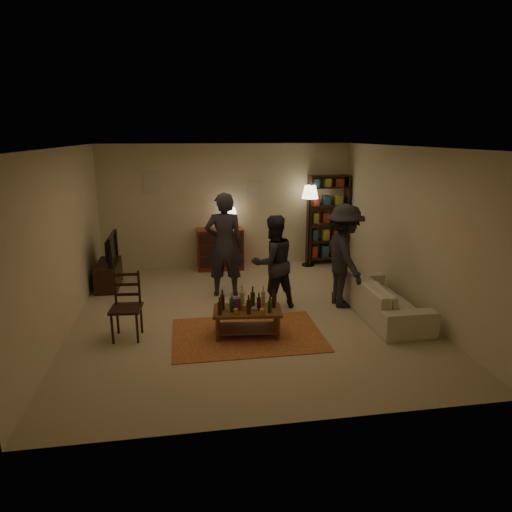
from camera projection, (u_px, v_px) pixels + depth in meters
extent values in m
plane|color=#C6B793|center=(247.00, 314.00, 7.56)|extent=(6.00, 6.00, 0.00)
plane|color=beige|center=(227.00, 206.00, 10.08)|extent=(5.50, 0.00, 5.50)
plane|color=beige|center=(64.00, 241.00, 6.79)|extent=(0.00, 6.00, 6.00)
plane|color=beige|center=(408.00, 229.00, 7.64)|extent=(0.00, 6.00, 6.00)
plane|color=beige|center=(290.00, 301.00, 4.35)|extent=(5.50, 0.00, 5.50)
plane|color=white|center=(246.00, 147.00, 6.87)|extent=(6.00, 6.00, 0.00)
cube|color=beige|center=(152.00, 182.00, 9.67)|extent=(0.35, 0.03, 0.45)
cube|color=beige|center=(254.00, 190.00, 10.06)|extent=(0.30, 0.03, 0.40)
cube|color=#9A3221|center=(247.00, 335.00, 6.77)|extent=(2.20, 1.50, 0.01)
cube|color=brown|center=(247.00, 311.00, 6.68)|extent=(1.04, 0.64, 0.04)
cube|color=brown|center=(247.00, 328.00, 6.75)|extent=(0.93, 0.53, 0.02)
cylinder|color=brown|center=(217.00, 330.00, 6.50)|extent=(0.05, 0.05, 0.37)
cylinder|color=brown|center=(278.00, 329.00, 6.55)|extent=(0.05, 0.05, 0.37)
cylinder|color=brown|center=(218.00, 319.00, 6.91)|extent=(0.05, 0.05, 0.37)
cylinder|color=brown|center=(275.00, 317.00, 6.95)|extent=(0.05, 0.05, 0.37)
cylinder|color=#BD752B|center=(220.00, 307.00, 6.63)|extent=(0.07, 0.07, 0.10)
cylinder|color=#BD752B|center=(236.00, 312.00, 6.46)|extent=(0.07, 0.07, 0.09)
cylinder|color=#BD752B|center=(251.00, 301.00, 6.85)|extent=(0.07, 0.07, 0.11)
cylinder|color=#BD752B|center=(262.00, 312.00, 6.46)|extent=(0.07, 0.07, 0.09)
cylinder|color=#BD752B|center=(273.00, 301.00, 6.88)|extent=(0.07, 0.07, 0.10)
cylinder|color=#BD752B|center=(244.00, 307.00, 6.64)|extent=(0.06, 0.06, 0.08)
cube|color=#662C7B|center=(235.00, 303.00, 6.66)|extent=(0.15, 0.12, 0.18)
cylinder|color=gray|center=(256.00, 309.00, 6.65)|extent=(0.12, 0.12, 0.03)
cube|color=black|center=(126.00, 309.00, 6.56)|extent=(0.46, 0.46, 0.04)
cylinder|color=black|center=(112.00, 329.00, 6.44)|extent=(0.04, 0.04, 0.45)
cylinder|color=black|center=(137.00, 328.00, 6.46)|extent=(0.04, 0.04, 0.45)
cylinder|color=black|center=(118.00, 319.00, 6.77)|extent=(0.04, 0.04, 0.45)
cylinder|color=black|center=(141.00, 319.00, 6.80)|extent=(0.04, 0.04, 0.45)
cube|color=black|center=(127.00, 287.00, 6.65)|extent=(0.35, 0.06, 0.51)
cube|color=black|center=(109.00, 275.00, 8.84)|extent=(0.40, 1.00, 0.50)
imported|color=black|center=(107.00, 248.00, 8.70)|extent=(0.13, 0.97, 0.56)
cube|color=maroon|center=(220.00, 249.00, 10.01)|extent=(1.00, 0.48, 0.90)
cube|color=black|center=(221.00, 262.00, 9.83)|extent=(0.92, 0.02, 0.22)
cube|color=black|center=(221.00, 250.00, 9.76)|extent=(0.92, 0.02, 0.22)
cube|color=black|center=(221.00, 239.00, 9.70)|extent=(0.92, 0.02, 0.22)
cylinder|color=black|center=(231.00, 228.00, 9.93)|extent=(0.12, 0.12, 0.04)
cylinder|color=black|center=(231.00, 222.00, 9.89)|extent=(0.02, 0.02, 0.22)
cone|color=#FFE5B2|center=(231.00, 212.00, 9.84)|extent=(0.26, 0.26, 0.20)
cube|color=black|center=(309.00, 221.00, 10.24)|extent=(0.04, 0.34, 2.00)
cube|color=black|center=(346.00, 220.00, 10.37)|extent=(0.04, 0.34, 2.00)
cube|color=black|center=(326.00, 257.00, 10.52)|extent=(0.90, 0.34, 0.03)
cube|color=black|center=(327.00, 240.00, 10.42)|extent=(0.90, 0.34, 0.03)
cube|color=black|center=(328.00, 223.00, 10.32)|extent=(0.90, 0.34, 0.03)
cube|color=black|center=(328.00, 205.00, 10.21)|extent=(0.90, 0.34, 0.03)
cube|color=black|center=(329.00, 187.00, 10.11)|extent=(0.90, 0.34, 0.03)
cube|color=black|center=(329.00, 176.00, 10.05)|extent=(0.90, 0.34, 0.03)
cube|color=maroon|center=(314.00, 251.00, 10.44)|extent=(0.12, 0.22, 0.26)
cube|color=navy|center=(324.00, 251.00, 10.48)|extent=(0.15, 0.22, 0.26)
cube|color=#9A9D34|center=(336.00, 250.00, 10.52)|extent=(0.18, 0.22, 0.26)
cube|color=navy|center=(314.00, 235.00, 10.34)|extent=(0.12, 0.22, 0.24)
cube|color=#9A9D34|center=(325.00, 234.00, 10.38)|extent=(0.15, 0.22, 0.24)
cube|color=maroon|center=(336.00, 234.00, 10.42)|extent=(0.18, 0.22, 0.24)
cube|color=#9A9D34|center=(315.00, 218.00, 10.24)|extent=(0.12, 0.22, 0.22)
cube|color=maroon|center=(326.00, 217.00, 10.28)|extent=(0.15, 0.22, 0.22)
cube|color=navy|center=(337.00, 217.00, 10.32)|extent=(0.18, 0.22, 0.22)
cube|color=maroon|center=(315.00, 200.00, 10.14)|extent=(0.12, 0.22, 0.20)
cube|color=navy|center=(326.00, 200.00, 10.18)|extent=(0.15, 0.22, 0.20)
cube|color=#9A9D34|center=(338.00, 200.00, 10.22)|extent=(0.18, 0.22, 0.20)
cube|color=navy|center=(316.00, 183.00, 10.04)|extent=(0.12, 0.22, 0.18)
cube|color=#9A9D34|center=(327.00, 182.00, 10.08)|extent=(0.15, 0.22, 0.18)
cube|color=maroon|center=(339.00, 182.00, 10.12)|extent=(0.18, 0.22, 0.18)
cylinder|color=black|center=(308.00, 265.00, 10.36)|extent=(0.28, 0.28, 0.03)
cylinder|color=black|center=(309.00, 231.00, 10.16)|extent=(0.03, 0.03, 1.62)
cone|color=#FFE5B2|center=(310.00, 192.00, 9.93)|extent=(0.36, 0.36, 0.28)
imported|color=beige|center=(383.00, 298.00, 7.44)|extent=(0.81, 2.08, 0.61)
imported|color=#27272E|center=(224.00, 245.00, 8.25)|extent=(0.73, 0.51, 1.90)
imported|color=#25252C|center=(273.00, 262.00, 7.66)|extent=(0.93, 0.82, 1.61)
imported|color=#212228|center=(344.00, 256.00, 7.74)|extent=(0.70, 1.17, 1.77)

